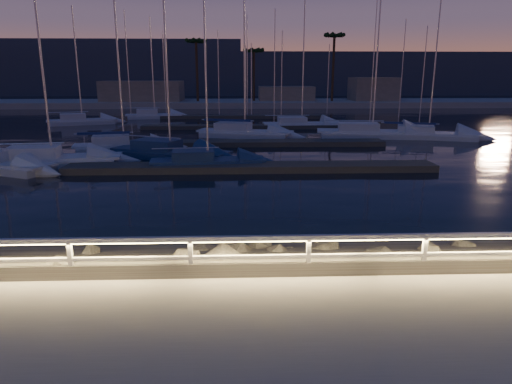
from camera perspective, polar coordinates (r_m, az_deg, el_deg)
ground at (r=11.92m, az=1.67°, el=-10.28°), size 400.00×400.00×0.00m
harbor_water at (r=42.45m, az=-1.12°, el=6.39°), size 400.00×440.00×0.60m
guard_rail at (r=11.62m, az=1.36°, el=-6.82°), size 44.11×0.12×1.06m
riprap at (r=13.29m, az=-4.70°, el=-8.57°), size 31.76×2.73×1.36m
floating_docks at (r=43.64m, az=-1.16°, el=7.37°), size 22.00×36.00×0.40m
far_shore at (r=84.99m, az=-1.75°, el=11.29°), size 160.00×14.00×5.20m
palm_left at (r=83.28m, az=-7.50°, el=17.89°), size 3.00×3.00×11.20m
palm_center at (r=83.94m, az=-0.28°, el=17.05°), size 3.00×3.00×9.70m
palm_right at (r=84.70m, az=9.77°, el=18.35°), size 3.00×3.00×12.20m
distant_hills at (r=146.07m, az=-10.90°, el=14.11°), size 230.00×37.50×18.00m
sailboat_b at (r=28.37m, az=-6.41°, el=3.85°), size 7.16×2.78×11.90m
sailboat_c at (r=32.27m, az=-11.00°, el=5.02°), size 8.69×5.70×14.44m
sailboat_e at (r=35.89m, az=-16.45°, el=5.63°), size 7.52×3.63×12.43m
sailboat_f at (r=31.49m, az=-24.50°, el=3.78°), size 8.57×3.69×14.15m
sailboat_h at (r=44.17m, az=20.44°, el=6.85°), size 8.96×5.19×14.65m
sailboat_i at (r=56.91m, az=-21.09°, el=8.34°), size 7.85×4.68×13.03m
sailboat_j at (r=42.31m, az=-1.71°, el=7.51°), size 9.01×4.89×14.81m
sailboat_k at (r=49.93m, az=5.49°, el=8.47°), size 8.41×2.95×14.04m
sailboat_l at (r=43.47m, az=13.97°, el=7.27°), size 10.32×4.56×16.88m
sailboat_m at (r=62.02m, az=-12.72°, el=9.36°), size 7.69×3.50×12.72m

